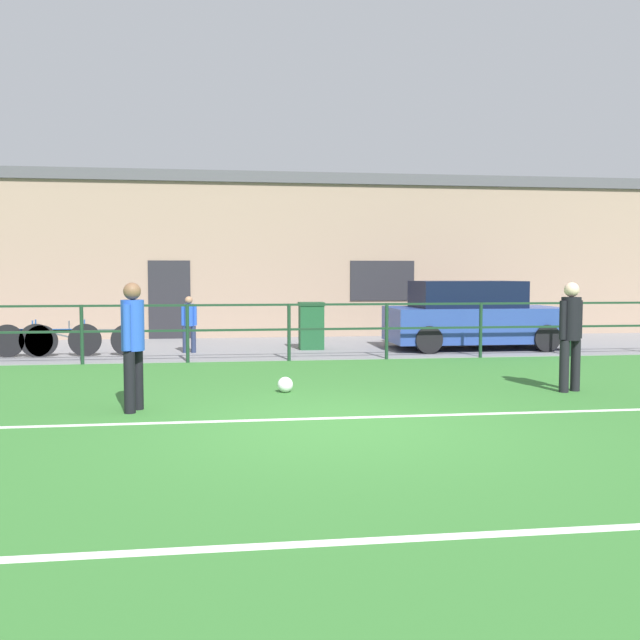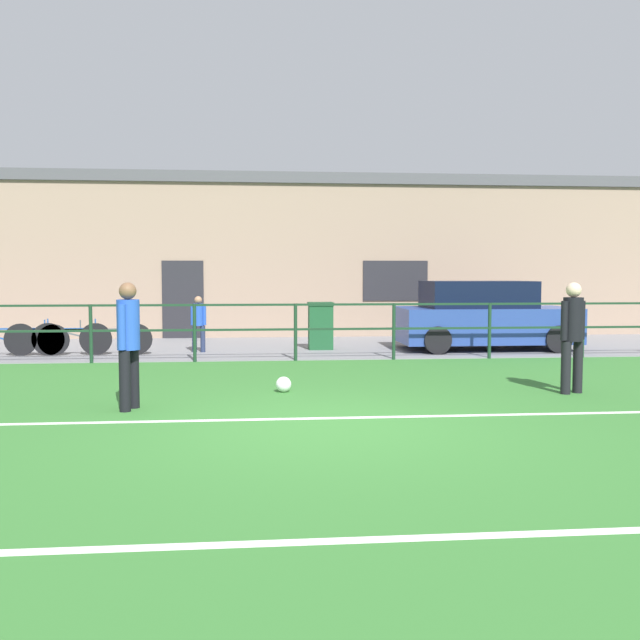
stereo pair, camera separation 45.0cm
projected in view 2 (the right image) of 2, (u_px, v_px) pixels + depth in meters
The scene contains 15 objects.
ground at pixel (325, 428), 7.90m from camera, with size 60.00×44.00×0.04m, color #33702D.
field_line_touchline at pixel (322, 418), 8.31m from camera, with size 36.00×0.11×0.00m, color white.
field_line_hash at pixel (377, 539), 4.51m from camera, with size 36.00×0.11×0.00m, color white.
pavement_strip at pixel (290, 347), 16.34m from camera, with size 48.00×5.00×0.02m, color slate.
perimeter_fence at pixel (295, 324), 13.81m from camera, with size 36.07×0.07×1.15m.
clubhouse_facade at pixel (283, 256), 19.87m from camera, with size 28.00×2.56×4.49m.
player_goalkeeper at pixel (573, 331), 10.00m from camera, with size 0.42×0.28×1.62m.
player_striker at pixel (129, 338), 8.78m from camera, with size 0.29×0.43×1.63m.
soccer_ball_match at pixel (284, 384), 10.16m from camera, with size 0.23×0.23×0.23m, color white.
spectator_child at pixel (198, 320), 15.16m from camera, with size 0.34×0.22×1.24m.
parked_car_red at pixel (483, 317), 15.79m from camera, with size 3.97×1.92×1.56m.
bicycle_parked_0 at pixel (95, 339), 14.64m from camera, with size 2.39×0.04×0.76m.
bicycle_parked_3 at pixel (6, 339), 14.47m from camera, with size 2.40×0.04×0.78m.
bicycle_parked_4 at pixel (58, 339), 14.57m from camera, with size 2.22×0.04×0.77m.
trash_bin_0 at pixel (321, 325), 15.78m from camera, with size 0.58×0.49×1.08m.
Camera 2 is at (-0.78, -7.76, 1.73)m, focal length 38.74 mm.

